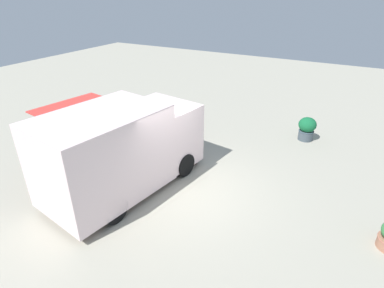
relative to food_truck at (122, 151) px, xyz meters
The scene contains 4 objects.
ground_plane 2.22m from the food_truck, 155.77° to the right, with size 40.00×40.00×0.00m, color #AAA593.
food_truck is the anchor object (origin of this frame).
person_customer 4.75m from the food_truck, 77.75° to the right, with size 0.54×0.80×0.82m.
planter_flowering_side 7.20m from the food_truck, 124.56° to the right, with size 0.67×0.67×0.92m.
Camera 1 is at (-3.76, 6.58, 5.36)m, focal length 29.02 mm.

